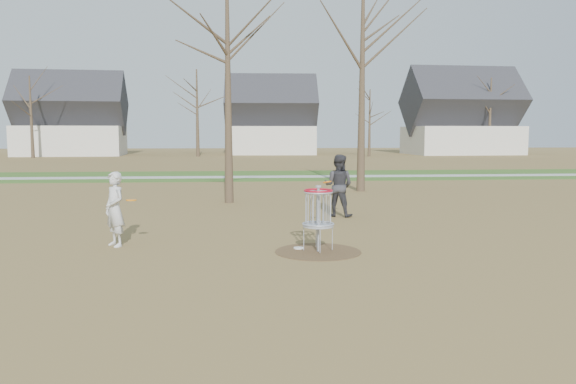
% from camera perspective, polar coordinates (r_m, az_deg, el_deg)
% --- Properties ---
extents(ground, '(160.00, 160.00, 0.00)m').
position_cam_1_polar(ground, '(11.76, 3.07, -6.08)').
color(ground, brown).
rests_on(ground, ground).
extents(green_band, '(160.00, 8.00, 0.01)m').
position_cam_1_polar(green_band, '(32.52, -2.05, 1.69)').
color(green_band, '#2D5119').
rests_on(green_band, ground).
extents(footpath, '(160.00, 1.50, 0.01)m').
position_cam_1_polar(footpath, '(31.52, -1.96, 1.57)').
color(footpath, '#9E9E99').
rests_on(footpath, green_band).
extents(dirt_circle, '(1.80, 1.80, 0.01)m').
position_cam_1_polar(dirt_circle, '(11.76, 3.07, -6.06)').
color(dirt_circle, '#47331E').
rests_on(dirt_circle, ground).
extents(player_standing, '(0.68, 0.71, 1.63)m').
position_cam_1_polar(player_standing, '(12.75, -17.19, -1.68)').
color(player_standing, silver).
rests_on(player_standing, ground).
extents(player_throwing, '(1.11, 1.03, 1.84)m').
position_cam_1_polar(player_throwing, '(16.62, 5.15, 0.66)').
color(player_throwing, '#313136').
rests_on(player_throwing, ground).
extents(disc_grounded, '(0.22, 0.22, 0.02)m').
position_cam_1_polar(disc_grounded, '(12.02, 1.10, -5.71)').
color(disc_grounded, white).
rests_on(disc_grounded, dirt_circle).
extents(discs_in_play, '(4.75, 2.06, 0.25)m').
position_cam_1_polar(discs_in_play, '(13.20, -4.69, 0.21)').
color(discs_in_play, orange).
rests_on(discs_in_play, ground).
extents(disc_golf_basket, '(0.64, 0.64, 1.35)m').
position_cam_1_polar(disc_golf_basket, '(11.60, 3.09, -1.67)').
color(disc_golf_basket, '#9EA3AD').
rests_on(disc_golf_basket, ground).
extents(bare_trees, '(52.62, 44.98, 9.00)m').
position_cam_1_polar(bare_trees, '(47.38, -0.80, 9.51)').
color(bare_trees, '#382B1E').
rests_on(bare_trees, ground).
extents(houses_row, '(56.51, 10.01, 7.26)m').
position_cam_1_polar(houses_row, '(64.23, 0.41, 6.97)').
color(houses_row, silver).
rests_on(houses_row, ground).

